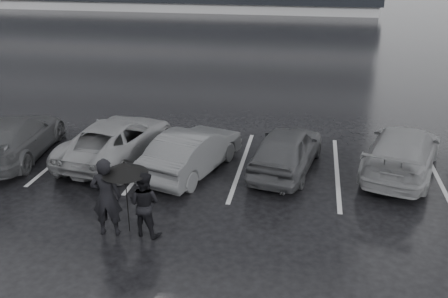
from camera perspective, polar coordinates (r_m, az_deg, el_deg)
ground at (r=12.86m, az=-2.23°, el=-6.13°), size 160.00×160.00×0.00m
car_main at (r=14.47m, az=7.17°, el=-0.02°), size 2.23×4.06×1.31m
car_west_a at (r=14.30m, az=-3.61°, el=-0.22°), size 2.39×4.10×1.28m
car_west_b at (r=15.49m, az=-12.11°, el=1.10°), size 2.69×4.79×1.26m
car_west_c at (r=16.55m, az=-22.73°, el=1.26°), size 2.38×4.66×1.29m
car_east at (r=15.14m, az=19.73°, el=-0.19°), size 3.01×4.84×1.31m
pedestrian_left at (r=11.43m, az=-13.30°, el=-5.37°), size 0.74×0.54×1.86m
pedestrian_right at (r=11.33m, az=-9.08°, el=-6.20°), size 0.86×0.73×1.54m
umbrella at (r=11.12m, az=-11.31°, el=-2.14°), size 1.04×1.04×1.76m
stall_stripes at (r=15.20m, az=-3.20°, el=-1.39°), size 19.72×5.00×0.00m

